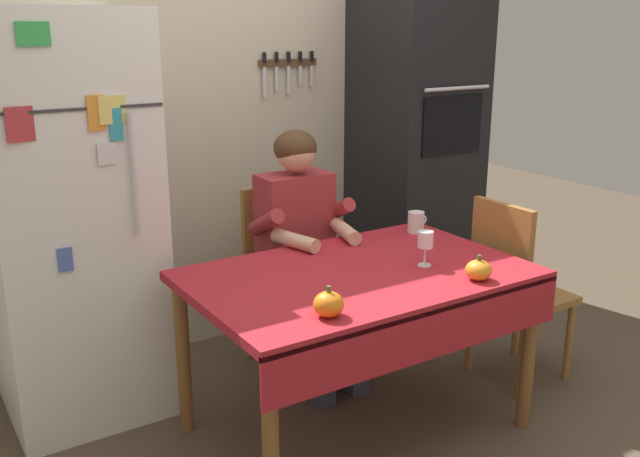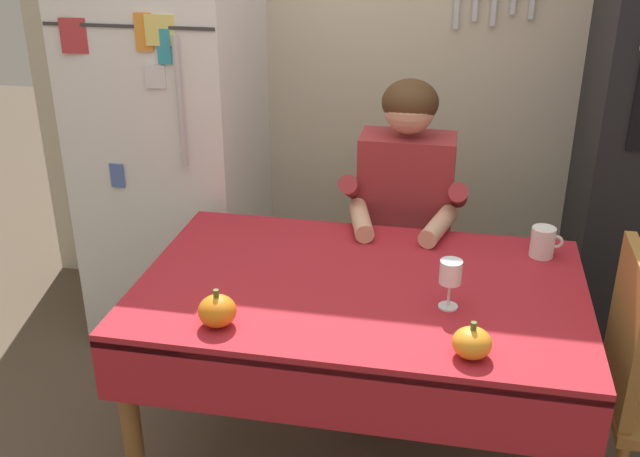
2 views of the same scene
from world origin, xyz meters
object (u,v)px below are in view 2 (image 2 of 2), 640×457
at_px(dining_table, 359,309).
at_px(chair_behind_person, 405,246).
at_px(pumpkin_large, 217,311).
at_px(pumpkin_medium, 472,343).
at_px(coffee_mug, 543,242).
at_px(wine_glass, 451,274).
at_px(refrigerator, 174,136).
at_px(seated_person, 403,214).

distance_m(dining_table, chair_behind_person, 0.81).
bearing_deg(dining_table, pumpkin_large, -140.07).
bearing_deg(dining_table, pumpkin_medium, -43.04).
height_order(chair_behind_person, pumpkin_large, chair_behind_person).
xyz_separation_m(coffee_mug, wine_glass, (-0.30, -0.40, 0.06)).
height_order(refrigerator, dining_table, refrigerator).
height_order(chair_behind_person, coffee_mug, chair_behind_person).
bearing_deg(coffee_mug, pumpkin_large, -145.81).
height_order(seated_person, pumpkin_large, seated_person).
bearing_deg(refrigerator, coffee_mug, -19.95).
relative_size(chair_behind_person, pumpkin_large, 8.18).
bearing_deg(chair_behind_person, coffee_mug, -43.14).
bearing_deg(seated_person, coffee_mug, -28.98).
xyz_separation_m(refrigerator, wine_glass, (1.23, -0.96, -0.05)).
bearing_deg(seated_person, wine_glass, -73.77).
distance_m(seated_person, wine_glass, 0.71).
height_order(refrigerator, chair_behind_person, refrigerator).
bearing_deg(pumpkin_medium, refrigerator, 137.05).
bearing_deg(coffee_mug, dining_table, -149.93).
relative_size(seated_person, pumpkin_large, 10.94).
xyz_separation_m(refrigerator, pumpkin_large, (0.59, -1.19, -0.11)).
bearing_deg(refrigerator, pumpkin_medium, -42.95).
bearing_deg(wine_glass, coffee_mug, 53.79).
relative_size(seated_person, pumpkin_medium, 11.75).
relative_size(refrigerator, chair_behind_person, 1.94).
bearing_deg(pumpkin_large, seated_person, 64.05).
relative_size(refrigerator, wine_glass, 11.67).
bearing_deg(refrigerator, wine_glass, -37.97).
distance_m(dining_table, pumpkin_large, 0.49).
height_order(dining_table, pumpkin_medium, pumpkin_medium).
xyz_separation_m(chair_behind_person, seated_person, (-0.00, -0.19, 0.23)).
xyz_separation_m(dining_table, coffee_mug, (0.57, 0.33, 0.14)).
distance_m(refrigerator, dining_table, 1.32).
relative_size(coffee_mug, pumpkin_large, 0.95).
relative_size(dining_table, pumpkin_medium, 13.22).
bearing_deg(dining_table, chair_behind_person, 84.36).
height_order(dining_table, coffee_mug, coffee_mug).
bearing_deg(coffee_mug, pumpkin_medium, -109.05).
height_order(refrigerator, coffee_mug, refrigerator).
height_order(seated_person, wine_glass, seated_person).
distance_m(seated_person, coffee_mug, 0.57).
distance_m(chair_behind_person, coffee_mug, 0.73).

